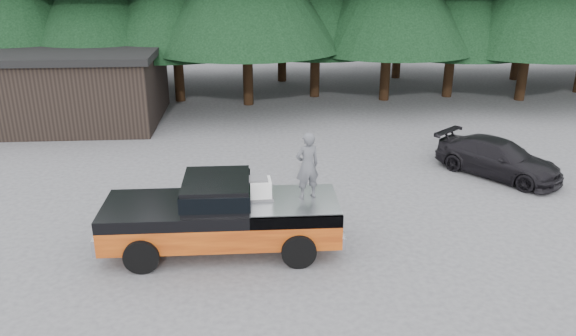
{
  "coord_description": "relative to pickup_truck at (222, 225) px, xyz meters",
  "views": [
    {
      "loc": [
        -0.86,
        -13.08,
        7.02
      ],
      "look_at": [
        0.01,
        0.0,
        2.04
      ],
      "focal_mm": 35.0,
      "sensor_mm": 36.0,
      "label": 1
    }
  ],
  "objects": [
    {
      "name": "pickup_truck",
      "position": [
        0.0,
        0.0,
        0.0
      ],
      "size": [
        6.0,
        2.04,
        1.33
      ],
      "primitive_type": null,
      "color": "#CF5A15",
      "rests_on": "ground"
    },
    {
      "name": "ground",
      "position": [
        1.67,
        0.34,
        -0.67
      ],
      "size": [
        120.0,
        120.0,
        0.0
      ],
      "primitive_type": "plane",
      "color": "#4A4B4D",
      "rests_on": "ground"
    },
    {
      "name": "truck_cab",
      "position": [
        -0.1,
        0.0,
        0.96
      ],
      "size": [
        1.66,
        1.9,
        0.59
      ],
      "primitive_type": "cube",
      "color": "black",
      "rests_on": "pickup_truck"
    },
    {
      "name": "utility_building",
      "position": [
        -7.33,
        12.34,
        1.0
      ],
      "size": [
        8.4,
        6.4,
        3.3
      ],
      "color": "black",
      "rests_on": "ground"
    },
    {
      "name": "man_on_bed",
      "position": [
        2.14,
        0.09,
        1.52
      ],
      "size": [
        0.72,
        0.59,
        1.7
      ],
      "primitive_type": "imported",
      "rotation": [
        0.0,
        0.0,
        3.47
      ],
      "color": "#4F5156",
      "rests_on": "pickup_truck"
    },
    {
      "name": "air_compressor",
      "position": [
        0.91,
        0.16,
        0.9
      ],
      "size": [
        0.7,
        0.59,
        0.46
      ],
      "primitive_type": "cube",
      "rotation": [
        0.0,
        0.0,
        0.05
      ],
      "color": "white",
      "rests_on": "pickup_truck"
    },
    {
      "name": "parked_car",
      "position": [
        9.07,
        4.53,
        -0.05
      ],
      "size": [
        4.03,
        4.36,
        1.23
      ],
      "primitive_type": "imported",
      "rotation": [
        0.0,
        0.0,
        0.69
      ],
      "color": "black",
      "rests_on": "ground"
    }
  ]
}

